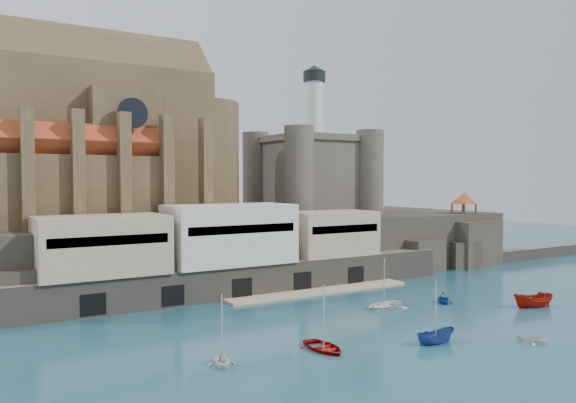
# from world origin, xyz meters

# --- Properties ---
(ground) EXTENTS (300.00, 300.00, 0.00)m
(ground) POSITION_xyz_m (0.00, 0.00, 0.00)
(ground) COLOR #1A4756
(ground) RESTS_ON ground
(promontory) EXTENTS (100.00, 36.00, 10.00)m
(promontory) POSITION_xyz_m (-0.19, 39.37, 4.92)
(promontory) COLOR black
(promontory) RESTS_ON ground
(quay) EXTENTS (70.00, 12.00, 13.05)m
(quay) POSITION_xyz_m (-10.19, 23.07, 6.07)
(quay) COLOR #665C51
(quay) RESTS_ON ground
(church) EXTENTS (47.00, 25.93, 30.51)m
(church) POSITION_xyz_m (-24.13, 41.85, 22.13)
(church) COLOR #4C3A23
(church) RESTS_ON promontory
(castle_keep) EXTENTS (21.20, 21.20, 29.30)m
(castle_keep) POSITION_xyz_m (16.08, 41.08, 18.31)
(castle_keep) COLOR #443D35
(castle_keep) RESTS_ON promontory
(rock_outcrop) EXTENTS (14.50, 10.50, 8.70)m
(rock_outcrop) POSITION_xyz_m (42.00, 25.84, 4.02)
(rock_outcrop) COLOR black
(rock_outcrop) RESTS_ON ground
(pavilion) EXTENTS (6.40, 6.40, 5.40)m
(pavilion) POSITION_xyz_m (42.00, 26.00, 12.73)
(pavilion) COLOR #4C3A23
(pavilion) RESTS_ON rock_outcrop
(breakwater) EXTENTS (40.00, 3.00, 2.40)m
(breakwater) POSITION_xyz_m (66.00, 24.00, 0.00)
(breakwater) COLOR #665C51
(breakwater) RESTS_ON ground
(boat_0) EXTENTS (3.94, 1.18, 5.50)m
(boat_0) POSITION_xyz_m (-13.79, -5.47, 0.00)
(boat_0) COLOR #8E0403
(boat_0) RESTS_ON ground
(boat_1) EXTENTS (3.14, 2.84, 3.11)m
(boat_1) POSITION_xyz_m (5.87, -14.49, 0.00)
(boat_1) COLOR silver
(boat_1) RESTS_ON ground
(boat_2) EXTENTS (1.93, 1.89, 4.69)m
(boat_2) POSITION_xyz_m (-2.85, -9.61, 0.00)
(boat_2) COLOR navy
(boat_2) RESTS_ON ground
(boat_4) EXTENTS (3.33, 2.53, 3.43)m
(boat_4) POSITION_xyz_m (-24.14, -4.43, 0.00)
(boat_4) COLOR white
(boat_4) RESTS_ON ground
(boat_5) EXTENTS (2.78, 2.73, 5.88)m
(boat_5) POSITION_xyz_m (19.92, -4.79, 0.00)
(boat_5) COLOR #961507
(boat_5) RESTS_ON ground
(boat_6) EXTENTS (1.92, 4.58, 6.21)m
(boat_6) POSITION_xyz_m (3.26, 5.16, 0.00)
(boat_6) COLOR white
(boat_6) RESTS_ON ground
(boat_7) EXTENTS (3.52, 3.18, 3.48)m
(boat_7) POSITION_xyz_m (11.93, 3.17, 0.00)
(boat_7) COLOR navy
(boat_7) RESTS_ON ground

